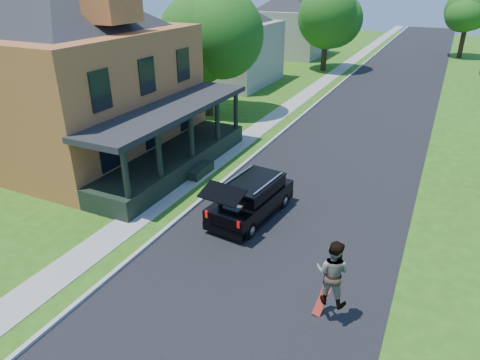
% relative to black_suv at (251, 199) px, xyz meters
% --- Properties ---
extents(ground, '(140.00, 140.00, 0.00)m').
position_rel_black_suv_xyz_m(ground, '(1.67, -3.53, -0.77)').
color(ground, '#2C5B12').
rests_on(ground, ground).
extents(street, '(8.00, 120.00, 0.02)m').
position_rel_black_suv_xyz_m(street, '(1.67, 16.47, -0.77)').
color(street, black).
rests_on(street, ground).
extents(curb, '(0.15, 120.00, 0.12)m').
position_rel_black_suv_xyz_m(curb, '(-2.38, 16.47, -0.77)').
color(curb, '#A9A9A4').
rests_on(curb, ground).
extents(sidewalk, '(1.30, 120.00, 0.03)m').
position_rel_black_suv_xyz_m(sidewalk, '(-3.93, 16.47, -0.77)').
color(sidewalk, gray).
rests_on(sidewalk, ground).
extents(front_walk, '(6.50, 1.20, 0.03)m').
position_rel_black_suv_xyz_m(front_walk, '(-7.83, 2.47, -0.77)').
color(front_walk, gray).
rests_on(front_walk, ground).
extents(main_house, '(15.56, 15.56, 10.10)m').
position_rel_black_suv_xyz_m(main_house, '(-11.14, 2.46, 4.15)').
color(main_house, '#C46C39').
rests_on(main_house, ground).
extents(neighbor_house_mid, '(12.78, 12.78, 8.30)m').
position_rel_black_suv_xyz_m(neighbor_house_mid, '(-11.83, 20.47, 3.42)').
color(neighbor_house_mid, '#9F9B8D').
rests_on(neighbor_house_mid, ground).
extents(neighbor_house_far, '(12.78, 12.78, 8.30)m').
position_rel_black_suv_xyz_m(neighbor_house_far, '(-11.83, 36.47, 3.42)').
color(neighbor_house_far, '#9F9B8D').
rests_on(neighbor_house_far, ground).
extents(black_suv, '(2.09, 4.49, 2.02)m').
position_rel_black_suv_xyz_m(black_suv, '(0.00, 0.00, 0.00)').
color(black_suv, black).
rests_on(black_suv, ground).
extents(skateboarder, '(0.94, 0.75, 1.86)m').
position_rel_black_suv_xyz_m(skateboarder, '(4.17, -4.13, 0.79)').
color(skateboarder, black).
rests_on(skateboarder, ground).
extents(skateboard, '(0.39, 0.47, 0.83)m').
position_rel_black_suv_xyz_m(skateboard, '(3.93, -3.98, -0.38)').
color(skateboard, red).
rests_on(skateboard, ground).
extents(tree_left_mid, '(5.93, 5.77, 8.14)m').
position_rel_black_suv_xyz_m(tree_left_mid, '(-8.17, 11.15, 4.32)').
color(tree_left_mid, black).
rests_on(tree_left_mid, ground).
extents(tree_left_far, '(5.61, 5.49, 8.27)m').
position_rel_black_suv_xyz_m(tree_left_far, '(-5.47, 29.36, 4.46)').
color(tree_left_far, black).
rests_on(tree_left_far, ground).
extents(tree_right_far, '(5.42, 5.15, 7.38)m').
position_rel_black_suv_xyz_m(tree_right_far, '(6.63, 43.21, 4.03)').
color(tree_right_far, black).
rests_on(tree_right_far, ground).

